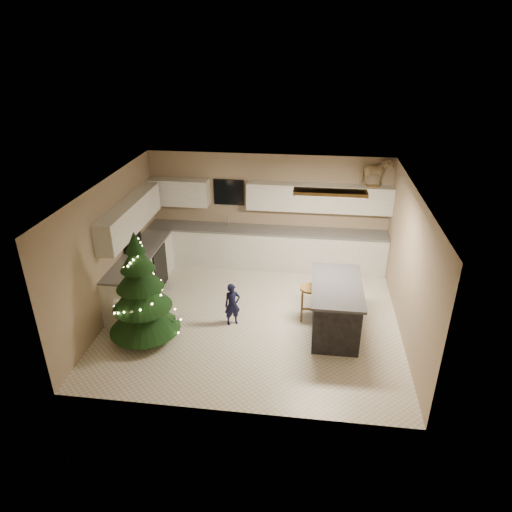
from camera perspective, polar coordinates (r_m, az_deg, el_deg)
name	(u,v)px	position (r m, az deg, el deg)	size (l,w,h in m)	color
ground_plane	(254,317)	(8.97, -0.29, -7.60)	(5.50, 5.50, 0.00)	silver
room_shell	(255,234)	(8.13, -0.15, 2.73)	(5.52, 5.02, 2.61)	tan
cabinetry	(223,244)	(10.16, -4.17, 1.48)	(5.50, 3.20, 2.00)	white
island	(335,307)	(8.48, 9.88, -6.33)	(0.90, 1.70, 0.95)	black
bar_stool	(309,295)	(8.70, 6.67, -4.90)	(0.36, 0.36, 0.69)	olive
christmas_tree	(142,296)	(8.20, -14.11, -4.93)	(1.30, 1.26, 2.08)	#3F2816
toddler	(232,304)	(8.56, -2.98, -6.07)	(0.31, 0.20, 0.84)	black
rocking_horse	(375,173)	(10.17, 14.64, 10.04)	(0.74, 0.52, 0.60)	olive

